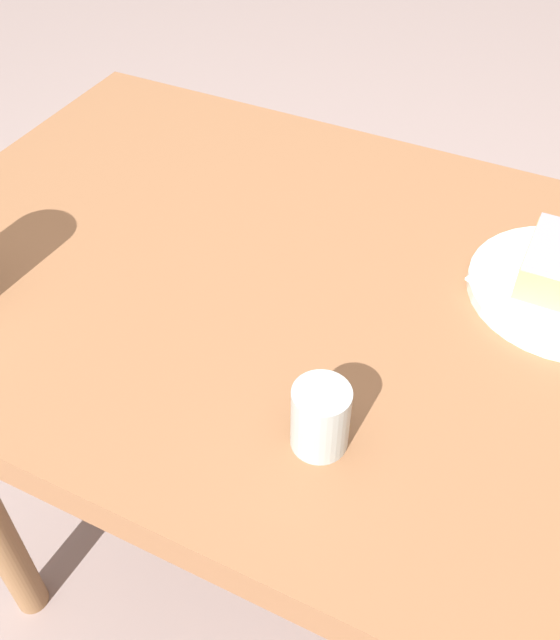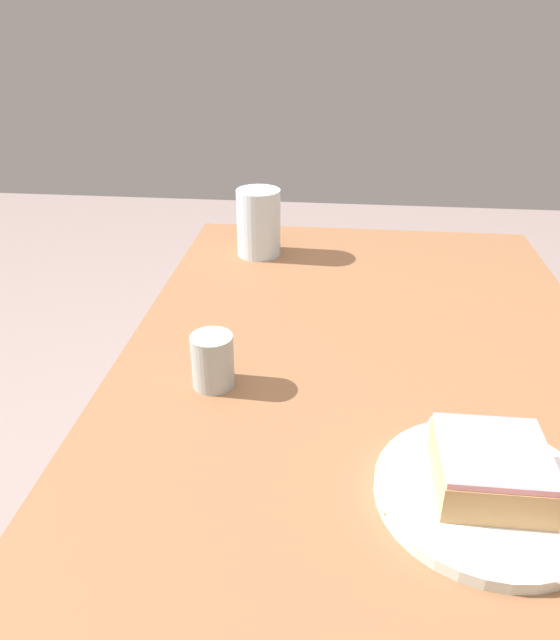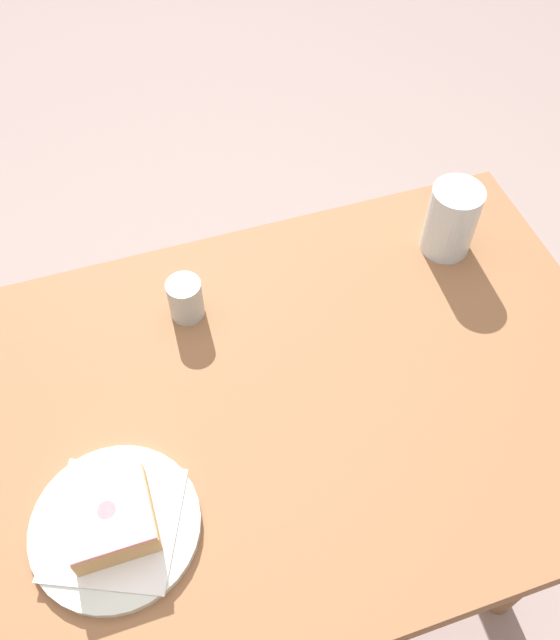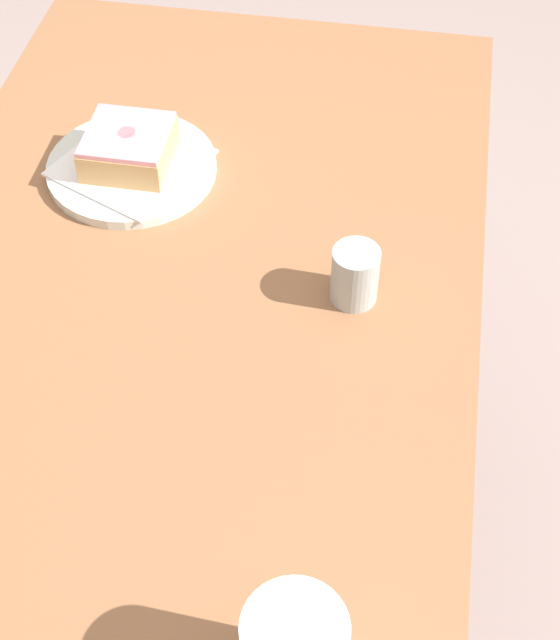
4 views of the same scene
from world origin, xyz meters
name	(u,v)px [view 4 (image 4 of 4)]	position (x,y,z in m)	size (l,w,h in m)	color
ground_plane	(215,584)	(0.00, 0.00, 0.00)	(6.00, 6.00, 0.00)	gray
table	(186,347)	(0.00, 0.00, 0.62)	(1.08, 0.63, 0.71)	#8F5F3D
plate_glazed_square	(132,168)	(-0.18, -0.10, 0.72)	(0.20, 0.20, 0.01)	silver
napkin_glazed_square	(131,163)	(-0.18, -0.10, 0.72)	(0.15, 0.15, 0.00)	white
donut_glazed_square	(129,147)	(-0.18, -0.10, 0.75)	(0.10, 0.10, 0.04)	tan
sugar_jar	(355,275)	(-0.03, 0.18, 0.74)	(0.05, 0.05, 0.07)	#ACB6B3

